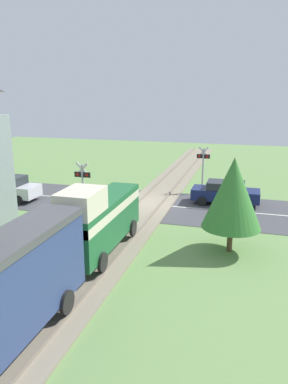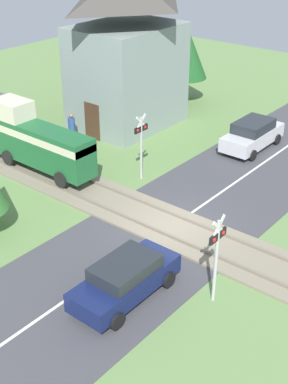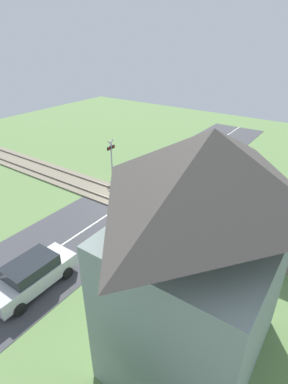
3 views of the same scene
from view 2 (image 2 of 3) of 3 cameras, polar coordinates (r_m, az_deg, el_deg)
ground_plane at (r=22.22m, az=2.85°, el=-3.83°), size 60.00×60.00×0.00m
road_surface at (r=22.21m, az=2.85°, el=-3.81°), size 48.00×6.40×0.02m
track_bed at (r=22.18m, az=2.86°, el=-3.68°), size 2.80×48.00×0.24m
car_near_crossing at (r=18.16m, az=-1.99°, el=-9.21°), size 4.15×1.79×1.46m
car_far_side at (r=29.63m, az=11.50°, el=6.06°), size 4.22×1.84×1.59m
crossing_signal_west_approach at (r=17.41m, az=7.77°, el=-6.04°), size 0.90×0.18×3.26m
crossing_signal_east_approach at (r=25.26m, az=-0.31°, el=5.71°), size 0.90×0.18×3.26m
station_building at (r=31.50m, az=-1.88°, el=14.59°), size 6.49×5.02×8.78m
pedestrian_by_station at (r=30.52m, az=-7.70°, el=6.80°), size 0.38×0.38×1.54m
tree_by_station at (r=35.76m, az=4.54°, el=14.65°), size 2.78×2.78×5.02m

